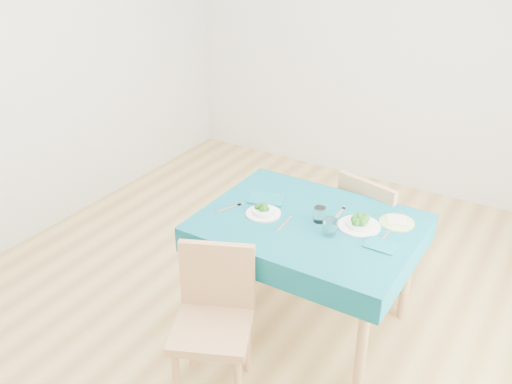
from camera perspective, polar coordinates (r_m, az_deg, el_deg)
The scene contains 16 objects.
room_shell at distance 3.30m, azimuth 0.00°, elevation 7.70°, with size 4.02×4.52×2.73m.
table at distance 3.59m, azimuth 5.07°, elevation -8.16°, with size 1.25×0.95×0.76m, color #074856.
chair_near at distance 3.06m, azimuth -4.47°, elevation -12.39°, with size 0.41×0.45×1.02m, color #AB7D50.
chair_far at distance 3.99m, azimuth 12.40°, elevation -1.98°, with size 0.44×0.48×1.09m, color #AB7D50.
bowl_near at distance 3.42m, azimuth 0.74°, elevation -1.79°, with size 0.21×0.21×0.06m, color white, non-canonical shape.
bowl_far at distance 3.35m, azimuth 10.32°, elevation -2.90°, with size 0.25×0.25×0.08m, color white, non-canonical shape.
fork_near at distance 3.50m, azimuth -2.80°, elevation -1.63°, with size 0.03×0.19×0.00m, color silver.
knife_near at distance 3.34m, azimuth 2.86°, elevation -3.19°, with size 0.02×0.20×0.00m, color silver.
fork_far at distance 3.48m, azimuth 8.34°, elevation -2.14°, with size 0.02×0.17×0.00m, color silver.
knife_far at distance 3.27m, azimuth 12.56°, elevation -4.62°, with size 0.02×0.21×0.00m, color silver.
napkin_near at distance 3.60m, azimuth 1.07°, elevation -0.72°, with size 0.22×0.15×0.01m, color #0B515F.
napkin_far at distance 3.21m, azimuth 12.42°, elevation -5.27°, with size 0.18×0.12×0.01m, color #0B515F.
tumbler_center at distance 3.37m, azimuth 6.38°, elevation -2.25°, with size 0.07×0.07×0.09m, color white.
tumbler_side at distance 3.24m, azimuth 7.39°, elevation -3.46°, with size 0.08×0.08×0.10m, color white.
side_plate at distance 3.45m, azimuth 13.90°, elevation -2.99°, with size 0.20×0.20×0.01m, color #AED96A.
bread_slice at distance 3.44m, azimuth 13.93°, elevation -2.79°, with size 0.11×0.11×0.02m, color beige.
Camera 1 is at (1.63, -2.64, 2.46)m, focal length 40.00 mm.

